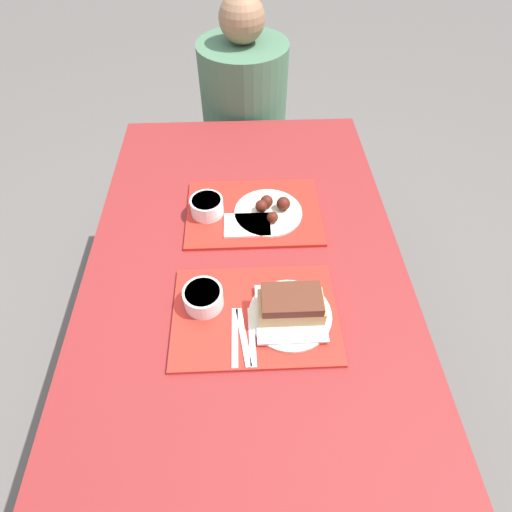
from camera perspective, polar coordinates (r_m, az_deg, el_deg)
ground_plane at (r=1.83m, az=-0.90°, el=-15.16°), size 12.00×12.00×0.00m
picnic_table at (r=1.28m, az=-1.25°, el=-3.08°), size 0.96×1.54×0.73m
picnic_bench_far at (r=2.17m, az=-1.88°, el=14.23°), size 0.91×0.28×0.46m
tray_near at (r=1.09m, az=0.10°, el=-8.39°), size 0.44×0.32×0.01m
tray_far at (r=1.34m, az=-0.16°, el=6.25°), size 0.44×0.32×0.01m
bowl_coleslaw_near at (r=1.08m, az=-7.35°, el=-5.83°), size 0.11×0.11×0.06m
brisket_sandwich_plate at (r=1.06m, az=5.20°, el=-7.38°), size 0.22×0.22×0.09m
plastic_fork_near at (r=1.05m, az=-1.58°, el=-11.43°), size 0.04×0.17×0.00m
plastic_knife_near at (r=1.05m, az=-0.36°, el=-11.39°), size 0.02×0.17×0.00m
plastic_spoon_near at (r=1.05m, az=-2.81°, el=-11.47°), size 0.02×0.17×0.00m
condiment_packet at (r=1.12m, az=1.02°, el=-5.02°), size 0.04×0.03×0.01m
bowl_coleslaw_far at (r=1.32m, az=-6.86°, el=7.17°), size 0.11×0.11×0.06m
wings_plate_far at (r=1.32m, az=2.14°, el=6.63°), size 0.22×0.22×0.05m
napkin_far at (r=1.29m, az=-1.10°, el=4.44°), size 0.15×0.10×0.01m
person_seated_across at (r=1.99m, az=-1.65°, el=22.28°), size 0.40×0.40×0.68m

